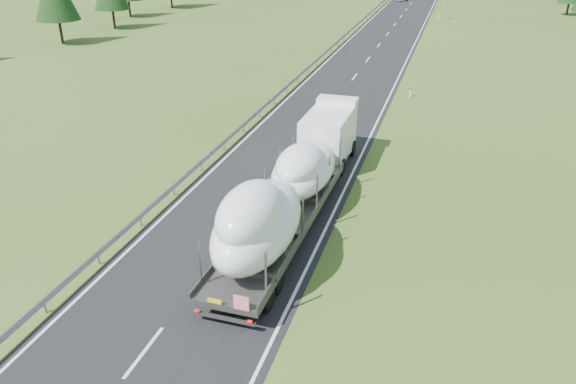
# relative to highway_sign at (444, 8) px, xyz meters

# --- Properties ---
(ground) EXTENTS (400.00, 400.00, 0.00)m
(ground) POSITION_rel_highway_sign_xyz_m (-7.20, -80.00, -1.81)
(ground) COLOR #3A521B
(ground) RESTS_ON ground
(road_surface) EXTENTS (10.00, 400.00, 0.02)m
(road_surface) POSITION_rel_highway_sign_xyz_m (-7.20, 20.00, -1.80)
(road_surface) COLOR black
(road_surface) RESTS_ON ground
(highway_sign) EXTENTS (0.08, 0.90, 2.60)m
(highway_sign) POSITION_rel_highway_sign_xyz_m (0.00, 0.00, 0.00)
(highway_sign) COLOR slate
(highway_sign) RESTS_ON ground
(boat_truck) EXTENTS (3.64, 21.65, 5.01)m
(boat_truck) POSITION_rel_highway_sign_xyz_m (-4.60, -77.37, 0.73)
(boat_truck) COLOR white
(boat_truck) RESTS_ON ground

